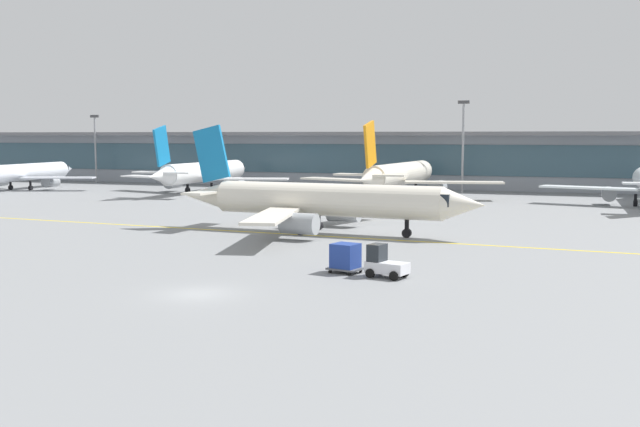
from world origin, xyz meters
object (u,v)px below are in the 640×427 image
object	(u,v)px
gate_airplane_1	(204,173)
gate_airplane_2	(399,175)
cargo_dolly_lead	(345,257)
taxiing_regional_jet	(324,201)
baggage_tug	(384,263)
gate_airplane_0	(25,173)
apron_light_mast_0	(95,145)
apron_light_mast_1	(463,142)

from	to	relation	value
gate_airplane_1	gate_airplane_2	xyz separation A→B (m)	(31.50, 0.96, 0.15)
gate_airplane_2	cargo_dolly_lead	world-z (taller)	gate_airplane_2
taxiing_regional_jet	baggage_tug	xyz separation A→B (m)	(11.06, -19.52, -2.12)
gate_airplane_2	cargo_dolly_lead	xyz separation A→B (m)	(11.59, -61.06, -2.22)
gate_airplane_0	apron_light_mast_0	bearing A→B (deg)	-4.02
gate_airplane_0	apron_light_mast_1	world-z (taller)	apron_light_mast_1
gate_airplane_0	taxiing_regional_jet	world-z (taller)	taxiing_regional_jet
gate_airplane_0	cargo_dolly_lead	size ratio (longest dim) A/B	11.70
apron_light_mast_0	apron_light_mast_1	size ratio (longest dim) A/B	0.89
gate_airplane_0	gate_airplane_2	size ratio (longest dim) A/B	0.86
gate_airplane_1	apron_light_mast_0	world-z (taller)	apron_light_mast_0
gate_airplane_1	baggage_tug	bearing A→B (deg)	-143.34
baggage_tug	gate_airplane_2	bearing A→B (deg)	116.50
gate_airplane_2	cargo_dolly_lead	distance (m)	62.19
gate_airplane_0	gate_airplane_1	size ratio (longest dim) A/B	0.90
cargo_dolly_lead	apron_light_mast_0	xyz separation A→B (m)	(-74.87, 75.85, 6.06)
gate_airplane_0	cargo_dolly_lead	world-z (taller)	gate_airplane_0
gate_airplane_0	taxiing_regional_jet	bearing A→B (deg)	-124.47
gate_airplane_1	apron_light_mast_0	bearing A→B (deg)	63.23
gate_airplane_0	cargo_dolly_lead	distance (m)	93.14
taxiing_regional_jet	baggage_tug	bearing A→B (deg)	-56.96
taxiing_regional_jet	baggage_tug	world-z (taller)	taxiing_regional_jet
baggage_tug	apron_light_mast_0	size ratio (longest dim) A/B	0.22
cargo_dolly_lead	apron_light_mast_1	xyz separation A→B (m)	(-4.58, 73.90, 6.85)
gate_airplane_2	cargo_dolly_lead	size ratio (longest dim) A/B	13.68
taxiing_regional_jet	cargo_dolly_lead	xyz separation A→B (m)	(8.25, -18.85, -1.96)
gate_airplane_2	baggage_tug	size ratio (longest dim) A/B	11.57
gate_airplane_1	taxiing_regional_jet	bearing A→B (deg)	-140.22
gate_airplane_1	cargo_dolly_lead	xyz separation A→B (m)	(43.09, -60.10, -2.08)
baggage_tug	cargo_dolly_lead	distance (m)	2.90
gate_airplane_1	apron_light_mast_0	distance (m)	35.69
baggage_tug	cargo_dolly_lead	world-z (taller)	baggage_tug
gate_airplane_2	apron_light_mast_0	xyz separation A→B (m)	(-63.28, 14.79, 3.83)
baggage_tug	cargo_dolly_lead	size ratio (longest dim) A/B	1.18
gate_airplane_0	apron_light_mast_1	xyz separation A→B (m)	(69.88, 17.97, 5.10)
taxiing_regional_jet	baggage_tug	size ratio (longest dim) A/B	10.62
gate_airplane_2	baggage_tug	bearing A→B (deg)	-163.74
apron_light_mast_0	taxiing_regional_jet	bearing A→B (deg)	-40.55
gate_airplane_0	taxiing_regional_jet	distance (m)	75.89
gate_airplane_1	baggage_tug	distance (m)	76.19
taxiing_regional_jet	apron_light_mast_0	xyz separation A→B (m)	(-66.63, 57.00, 4.10)
gate_airplane_1	apron_light_mast_1	xyz separation A→B (m)	(38.51, 13.80, 4.77)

